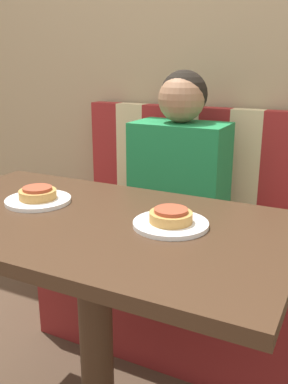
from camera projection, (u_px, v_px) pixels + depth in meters
The scene contains 9 objects.
wall_back at pixel (212, 29), 1.82m from camera, with size 7.00×0.05×2.60m.
booth_seat at pixel (177, 290), 1.86m from camera, with size 1.09×0.54×0.42m.
booth_backrest at pixel (199, 170), 1.92m from camera, with size 1.09×0.07×0.56m.
dining_table at pixel (93, 254), 1.19m from camera, with size 1.09×0.62×0.76m.
person at pixel (180, 167), 1.70m from camera, with size 0.37×0.22×0.72m.
plate_left at pixel (38, 200), 1.29m from camera, with size 0.20×0.20×0.01m.
plate_right at pixel (171, 224), 1.10m from camera, with size 0.20×0.20×0.01m.
pizza_left at pixel (38, 193), 1.28m from camera, with size 0.11×0.11×0.04m.
pizza_right at pixel (171, 216), 1.09m from camera, with size 0.11×0.11×0.04m.
Camera 1 is at (0.62, -0.91, 1.17)m, focal length 40.00 mm.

